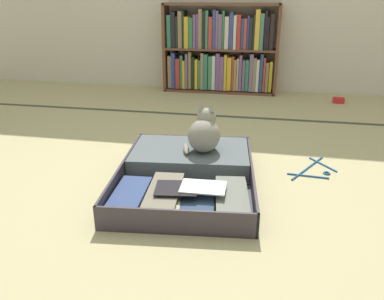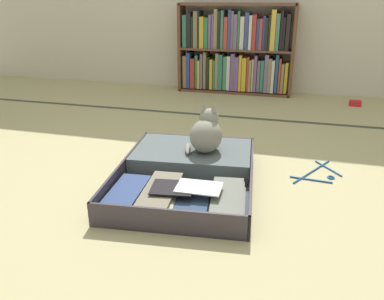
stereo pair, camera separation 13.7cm
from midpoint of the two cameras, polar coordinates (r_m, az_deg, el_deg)
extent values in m
plane|color=tan|center=(2.05, -5.46, -5.83)|extent=(10.00, 10.00, 0.00)
cube|color=#3D4435|center=(3.30, 1.14, 5.13)|extent=(4.80, 0.05, 0.00)
cube|color=brown|center=(4.19, -4.80, 14.80)|extent=(0.03, 0.22, 0.88)
cube|color=brown|center=(4.04, 11.47, 14.20)|extent=(0.03, 0.22, 0.88)
cube|color=brown|center=(4.05, 3.33, 20.69)|extent=(1.14, 0.22, 0.02)
cube|color=brown|center=(4.15, 3.07, 8.76)|extent=(1.14, 0.22, 0.02)
cube|color=brown|center=(4.08, 3.20, 14.63)|extent=(1.11, 0.22, 0.02)
cube|color=#987C53|center=(4.22, -4.01, 11.56)|extent=(0.04, 0.19, 0.33)
cube|color=#2D3F92|center=(4.19, -3.50, 11.74)|extent=(0.04, 0.19, 0.37)
cube|color=#B0332E|center=(4.19, -2.87, 11.34)|extent=(0.04, 0.19, 0.31)
cube|color=#387D4F|center=(4.19, -2.30, 11.59)|extent=(0.03, 0.19, 0.34)
cube|color=gold|center=(4.18, -1.96, 11.21)|extent=(0.02, 0.19, 0.29)
cube|color=slate|center=(4.17, -1.57, 11.66)|extent=(0.03, 0.19, 0.36)
cube|color=#97744F|center=(4.17, -1.09, 11.79)|extent=(0.03, 0.19, 0.38)
cube|color=black|center=(4.16, -0.64, 11.43)|extent=(0.03, 0.19, 0.33)
cube|color=gold|center=(4.16, -0.15, 11.26)|extent=(0.03, 0.19, 0.31)
cube|color=#417C54|center=(4.16, 0.29, 11.20)|extent=(0.02, 0.19, 0.30)
cube|color=#94845D|center=(4.14, 0.68, 11.68)|extent=(0.03, 0.19, 0.37)
cube|color=#357764|center=(4.13, 1.20, 11.57)|extent=(0.04, 0.19, 0.36)
cube|color=#4A8663|center=(4.13, 1.84, 11.45)|extent=(0.04, 0.19, 0.34)
cube|color=silver|center=(4.12, 2.38, 11.45)|extent=(0.03, 0.19, 0.35)
cube|color=#754F86|center=(4.10, 2.95, 11.58)|extent=(0.04, 0.19, 0.37)
cube|color=#7C5394|center=(4.10, 3.52, 11.33)|extent=(0.04, 0.19, 0.34)
cube|color=gold|center=(4.09, 4.06, 11.44)|extent=(0.03, 0.19, 0.36)
cube|color=gold|center=(4.10, 4.61, 11.26)|extent=(0.04, 0.19, 0.33)
cube|color=#B24433|center=(4.10, 5.16, 11.32)|extent=(0.02, 0.19, 0.35)
cube|color=#A08254|center=(4.09, 5.48, 11.06)|extent=(0.02, 0.19, 0.32)
cube|color=beige|center=(4.10, 5.85, 11.14)|extent=(0.02, 0.19, 0.32)
cube|color=slate|center=(4.08, 6.25, 11.34)|extent=(0.03, 0.19, 0.36)
cube|color=slate|center=(4.09, 6.70, 11.01)|extent=(0.03, 0.19, 0.31)
cube|color=#358462|center=(4.10, 7.20, 11.00)|extent=(0.03, 0.19, 0.31)
cube|color=slate|center=(4.08, 7.79, 11.36)|extent=(0.04, 0.19, 0.38)
cube|color=#917C5B|center=(4.08, 8.27, 11.06)|extent=(0.03, 0.19, 0.34)
cube|color=silver|center=(4.07, 8.71, 10.92)|extent=(0.03, 0.19, 0.32)
cube|color=#294F84|center=(4.07, 9.23, 11.32)|extent=(0.03, 0.19, 0.38)
cube|color=#B74132|center=(4.08, 9.65, 11.01)|extent=(0.02, 0.19, 0.34)
cube|color=#926F4A|center=(4.08, 10.04, 10.64)|extent=(0.03, 0.19, 0.29)
cube|color=gold|center=(4.09, 10.55, 10.70)|extent=(0.03, 0.19, 0.30)
cube|color=#33775A|center=(4.17, -4.16, 17.11)|extent=(0.04, 0.19, 0.32)
cube|color=black|center=(4.15, -3.54, 17.30)|extent=(0.04, 0.19, 0.35)
cube|color=#1C2B23|center=(4.14, -3.03, 17.00)|extent=(0.02, 0.19, 0.30)
cube|color=#8C714E|center=(4.13, -2.55, 17.36)|extent=(0.04, 0.19, 0.36)
cube|color=black|center=(4.13, -2.10, 17.38)|extent=(0.02, 0.19, 0.36)
cube|color=gold|center=(4.12, -1.64, 16.99)|extent=(0.04, 0.19, 0.30)
cube|color=#347C4D|center=(4.11, -0.99, 16.94)|extent=(0.04, 0.19, 0.30)
cube|color=slate|center=(4.10, -0.45, 17.11)|extent=(0.03, 0.19, 0.32)
cube|color=#7C5C97|center=(4.10, -0.04, 17.17)|extent=(0.02, 0.19, 0.33)
cube|color=#92805B|center=(4.09, 0.40, 17.48)|extent=(0.04, 0.19, 0.38)
cube|color=black|center=(4.08, 0.88, 17.35)|extent=(0.03, 0.19, 0.36)
cube|color=#407964|center=(4.07, 1.35, 17.37)|extent=(0.03, 0.19, 0.36)
cube|color=#C34037|center=(4.07, 1.87, 16.93)|extent=(0.04, 0.19, 0.30)
cube|color=#3D4484|center=(4.06, 2.40, 17.39)|extent=(0.03, 0.19, 0.37)
cube|color=slate|center=(4.06, 2.82, 17.32)|extent=(0.02, 0.19, 0.36)
cube|color=slate|center=(4.05, 3.29, 17.08)|extent=(0.04, 0.19, 0.33)
cube|color=#3D8B50|center=(4.06, 3.75, 17.30)|extent=(0.02, 0.19, 0.36)
cube|color=beige|center=(4.06, 4.25, 16.92)|extent=(0.04, 0.19, 0.31)
cube|color=#3B468C|center=(4.04, 4.90, 17.15)|extent=(0.04, 0.19, 0.35)
cube|color=silver|center=(4.03, 5.43, 16.94)|extent=(0.03, 0.19, 0.32)
cube|color=red|center=(4.03, 5.99, 16.96)|extent=(0.04, 0.19, 0.33)
cube|color=navy|center=(4.04, 6.49, 16.69)|extent=(0.02, 0.19, 0.29)
cube|color=#B4433F|center=(4.04, 6.91, 16.68)|extent=(0.03, 0.19, 0.29)
cube|color=#3C408F|center=(4.04, 7.34, 16.85)|extent=(0.02, 0.19, 0.32)
cube|color=#212827|center=(4.02, 7.72, 16.69)|extent=(0.03, 0.19, 0.30)
cube|color=#2A281D|center=(4.02, 8.15, 16.86)|extent=(0.02, 0.19, 0.33)
cube|color=gold|center=(4.02, 8.66, 17.17)|extent=(0.04, 0.19, 0.38)
cube|color=#488065|center=(4.01, 9.29, 16.89)|extent=(0.04, 0.19, 0.34)
cube|color=#291B29|center=(4.03, 9.82, 17.05)|extent=(0.02, 0.19, 0.37)
cube|color=black|center=(4.03, 10.15, 16.61)|extent=(0.02, 0.19, 0.31)
cube|color=black|center=(4.02, 10.70, 16.79)|extent=(0.04, 0.19, 0.34)
cube|color=#3A323B|center=(1.88, -3.67, -8.33)|extent=(0.74, 0.54, 0.01)
cube|color=#3A323B|center=(1.66, -4.88, -10.63)|extent=(0.70, 0.08, 0.12)
cube|color=#3A323B|center=(1.93, -13.92, -6.27)|extent=(0.06, 0.47, 0.12)
cube|color=#3A323B|center=(1.84, 7.06, -7.29)|extent=(0.06, 0.47, 0.12)
cube|color=#4F535D|center=(1.87, -3.67, -8.06)|extent=(0.72, 0.51, 0.01)
cube|color=#3A323B|center=(2.29, -1.96, -2.49)|extent=(0.74, 0.54, 0.01)
cube|color=#3A323B|center=(2.48, -1.35, 0.81)|extent=(0.70, 0.08, 0.12)
cube|color=#3A323B|center=(2.33, -10.40, -0.93)|extent=(0.06, 0.47, 0.12)
cube|color=#3A323B|center=(2.26, 6.73, -1.53)|extent=(0.06, 0.47, 0.12)
cube|color=#4F535D|center=(2.29, -1.96, -2.26)|extent=(0.72, 0.51, 0.01)
cylinder|color=black|center=(2.08, -2.73, -4.82)|extent=(0.68, 0.09, 0.02)
cube|color=navy|center=(1.93, -10.93, -7.20)|extent=(0.20, 0.41, 0.01)
cube|color=tan|center=(1.92, -10.88, -6.88)|extent=(0.20, 0.40, 0.01)
cube|color=black|center=(1.90, -11.38, -6.71)|extent=(0.18, 0.39, 0.01)
cube|color=navy|center=(1.89, -11.33, -6.32)|extent=(0.17, 0.36, 0.01)
cube|color=#2B1A35|center=(1.89, -6.38, -7.46)|extent=(0.19, 0.36, 0.02)
cube|color=silver|center=(1.87, -6.41, -7.12)|extent=(0.17, 0.34, 0.01)
cube|color=#A7AF8B|center=(1.86, -6.02, -6.78)|extent=(0.20, 0.38, 0.02)
cube|color=#7A705E|center=(1.85, -6.34, -6.17)|extent=(0.18, 0.40, 0.02)
cube|color=#282023|center=(1.86, -1.24, -7.79)|extent=(0.18, 0.40, 0.02)
cube|color=#A7AC8F|center=(1.85, -0.94, -7.42)|extent=(0.18, 0.36, 0.02)
cube|color=navy|center=(1.84, -1.19, -7.03)|extent=(0.19, 0.36, 0.02)
cube|color=white|center=(1.85, 3.96, -8.01)|extent=(0.19, 0.37, 0.02)
cube|color=slate|center=(1.83, 3.90, -7.53)|extent=(0.20, 0.42, 0.02)
cube|color=slate|center=(1.83, 3.77, -6.78)|extent=(0.20, 0.40, 0.02)
cube|color=white|center=(1.83, -0.50, -5.50)|extent=(0.22, 0.15, 0.01)
cube|color=black|center=(1.83, -4.49, -5.67)|extent=(0.22, 0.19, 0.01)
cube|color=#555F63|center=(2.27, -1.98, -1.10)|extent=(0.71, 0.50, 0.11)
cylinder|color=black|center=(2.49, -5.78, 0.85)|extent=(0.02, 0.02, 0.11)
cylinder|color=black|center=(2.45, 3.09, 0.57)|extent=(0.02, 0.02, 0.11)
cube|color=white|center=(1.68, -5.57, -11.05)|extent=(0.04, 0.01, 0.02)
cube|color=yellow|center=(1.64, 3.29, -10.64)|extent=(0.03, 0.00, 0.03)
cube|color=#3B8A46|center=(1.73, -12.43, -10.84)|extent=(0.03, 0.01, 0.02)
cube|color=#3C883C|center=(1.66, -2.78, -10.80)|extent=(0.04, 0.01, 0.02)
ellipsoid|color=gray|center=(2.18, -0.02, 2.12)|extent=(0.20, 0.23, 0.19)
ellipsoid|color=gray|center=(2.24, 0.41, 1.58)|extent=(0.13, 0.09, 0.10)
sphere|color=gray|center=(2.19, 0.34, 4.78)|extent=(0.11, 0.11, 0.11)
cone|color=gray|center=(2.16, 1.08, 6.37)|extent=(0.04, 0.04, 0.05)
cone|color=gray|center=(2.17, -0.46, 6.50)|extent=(0.04, 0.04, 0.05)
sphere|color=yellow|center=(2.22, 1.17, 5.23)|extent=(0.02, 0.02, 0.02)
sphere|color=yellow|center=(2.23, 0.19, 5.31)|extent=(0.02, 0.02, 0.02)
ellipsoid|color=gray|center=(2.20, -2.65, 0.17)|extent=(0.07, 0.16, 0.03)
cylinder|color=#1E5496|center=(2.36, 15.15, -2.58)|extent=(0.21, 0.37, 0.01)
cylinder|color=#1E5496|center=(2.43, 17.21, -2.07)|extent=(0.14, 0.19, 0.01)
cylinder|color=#1E5496|center=(2.25, 15.08, -3.74)|extent=(0.23, 0.03, 0.01)
torus|color=#1E5496|center=(2.32, 17.68, -3.30)|extent=(0.06, 0.06, 0.01)
cube|color=red|center=(3.92, 19.87, 6.90)|extent=(0.10, 0.07, 0.05)
camera|label=1|loc=(0.07, -91.92, -0.77)|focal=36.14mm
camera|label=2|loc=(0.07, 88.08, 0.77)|focal=36.14mm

